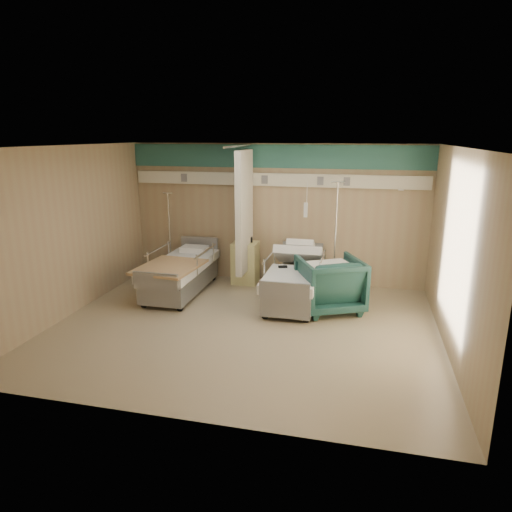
% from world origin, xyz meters
% --- Properties ---
extents(ground, '(6.00, 5.00, 0.00)m').
position_xyz_m(ground, '(0.00, 0.00, 0.00)').
color(ground, gray).
rests_on(ground, ground).
extents(room_walls, '(6.04, 5.04, 2.82)m').
position_xyz_m(room_walls, '(-0.03, 0.25, 1.86)').
color(room_walls, tan).
rests_on(room_walls, ground).
extents(bed_right, '(1.00, 2.16, 0.63)m').
position_xyz_m(bed_right, '(0.60, 1.30, 0.32)').
color(bed_right, white).
rests_on(bed_right, ground).
extents(bed_left, '(1.00, 2.16, 0.63)m').
position_xyz_m(bed_left, '(-1.60, 1.30, 0.32)').
color(bed_left, white).
rests_on(bed_left, ground).
extents(bedside_cabinet, '(0.50, 0.48, 0.85)m').
position_xyz_m(bedside_cabinet, '(-0.55, 2.20, 0.42)').
color(bedside_cabinet, '#DAD488').
rests_on(bedside_cabinet, ground).
extents(visitor_armchair, '(1.35, 1.37, 0.94)m').
position_xyz_m(visitor_armchair, '(1.25, 1.07, 0.47)').
color(visitor_armchair, '#1B4541').
rests_on(visitor_armchair, ground).
extents(waffle_blanket, '(0.91, 0.88, 0.08)m').
position_xyz_m(waffle_blanket, '(1.26, 1.02, 0.98)').
color(waffle_blanket, white).
rests_on(waffle_blanket, visitor_armchair).
extents(iv_stand_right, '(0.38, 0.38, 2.12)m').
position_xyz_m(iv_stand_right, '(1.25, 2.20, 0.43)').
color(iv_stand_right, silver).
rests_on(iv_stand_right, ground).
extents(iv_stand_left, '(0.32, 0.32, 1.80)m').
position_xyz_m(iv_stand_left, '(-2.22, 2.26, 0.37)').
color(iv_stand_left, silver).
rests_on(iv_stand_left, ground).
extents(call_remote, '(0.17, 0.12, 0.04)m').
position_xyz_m(call_remote, '(0.38, 1.34, 0.65)').
color(call_remote, black).
rests_on(call_remote, bed_right).
extents(tan_blanket, '(1.09, 1.33, 0.04)m').
position_xyz_m(tan_blanket, '(-1.61, 0.84, 0.65)').
color(tan_blanket, tan).
rests_on(tan_blanket, bed_left).
extents(toiletry_bag, '(0.23, 0.19, 0.11)m').
position_xyz_m(toiletry_bag, '(-0.52, 2.23, 0.90)').
color(toiletry_bag, black).
rests_on(toiletry_bag, bedside_cabinet).
extents(white_cup, '(0.09, 0.09, 0.12)m').
position_xyz_m(white_cup, '(-0.66, 2.27, 0.91)').
color(white_cup, white).
rests_on(white_cup, bedside_cabinet).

